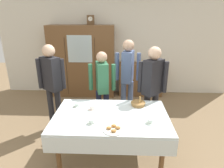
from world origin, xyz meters
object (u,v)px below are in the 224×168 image
Objects in this scene: person_behind_table_left at (52,80)px; tea_cup_center at (92,108)px; tea_cup_far_right at (77,105)px; person_behind_table_right at (152,83)px; mantel_clock at (91,20)px; book_stack at (142,62)px; tea_cup_back_edge at (150,121)px; pastry_plate at (113,129)px; wall_cabinet at (82,62)px; person_near_right_end at (128,72)px; bookshelf_low at (141,79)px; person_beside_shelf at (102,83)px; tea_cup_mid_right at (92,122)px; spoon_center at (72,122)px; dining_table at (111,122)px; spoon_near_left at (140,122)px; bread_basket at (138,103)px; spoon_front_edge at (159,116)px.

tea_cup_center is at bearing -37.47° from person_behind_table_left.
tea_cup_far_right is 0.08× the size of person_behind_table_right.
mantel_clock is 2.72m from tea_cup_center.
person_behind_table_left reaches higher than book_stack.
tea_cup_back_edge is 0.46× the size of pastry_plate.
person_near_right_end is (1.19, -1.26, 0.09)m from wall_cabinet.
pastry_plate is 0.16× the size of person_near_right_end.
mantel_clock is 3.28m from pastry_plate.
person_beside_shelf is at bearing -119.18° from bookshelf_low.
tea_cup_mid_right is 0.28m from spoon_center.
wall_cabinet is 14.76× the size of tea_cup_center.
wall_cabinet is (-0.90, 2.59, 0.30)m from dining_table.
tea_cup_back_edge is 1.99m from person_behind_table_left.
tea_cup_mid_right is (-0.97, -2.85, 0.33)m from bookshelf_low.
tea_cup_center reaches higher than dining_table.
person_near_right_end is (0.24, 1.69, 0.27)m from pastry_plate.
person_behind_table_left is at bearing 134.80° from pastry_plate.
tea_cup_back_edge reaches higher than spoon_center.
spoon_near_left is (1.32, -2.73, -0.20)m from wall_cabinet.
pastry_plate is 1.73m from person_near_right_end.
book_stack is at bearing 83.86° from spoon_near_left.
dining_table is 1.46m from person_behind_table_left.
tea_cup_back_edge is at bearing -16.90° from dining_table.
person_near_right_end reaches higher than bread_basket.
mantel_clock is 0.14× the size of person_near_right_end.
person_behind_table_right is at bearing -3.30° from person_behind_table_left.
tea_cup_mid_right reaches higher than spoon_near_left.
tea_cup_back_edge is 1.39m from person_beside_shelf.
tea_cup_center is 0.46× the size of pastry_plate.
wall_cabinet is at bearing 107.87° from pastry_plate.
person_beside_shelf reaches higher than spoon_front_edge.
dining_table is 1.08m from person_behind_table_right.
spoon_center is at bearing -160.89° from dining_table.
mantel_clock reaches higher than tea_cup_far_right.
spoon_front_edge is at bearing -23.71° from person_behind_table_left.
spoon_near_left is 0.07× the size of person_near_right_end.
tea_cup_center is at bearing -20.34° from tea_cup_far_right.
dining_table is at bearing -102.17° from person_near_right_end.
tea_cup_far_right is at bearing -43.44° from person_behind_table_left.
wall_cabinet is 1.61× the size of bookshelf_low.
spoon_near_left is at bearing -64.31° from wall_cabinet.
spoon_front_edge is (0.72, 0.02, 0.10)m from dining_table.
pastry_plate is at bearing -158.81° from tea_cup_back_edge.
wall_cabinet is 2.81m from spoon_center.
book_stack is 2.81m from spoon_near_left.
mantel_clock is 0.20× the size of bookshelf_low.
spoon_center is 0.07× the size of person_behind_table_left.
person_near_right_end reaches higher than tea_cup_mid_right.
person_behind_table_left is at bearing -135.88° from bookshelf_low.
dining_table is at bearing -33.06° from tea_cup_center.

